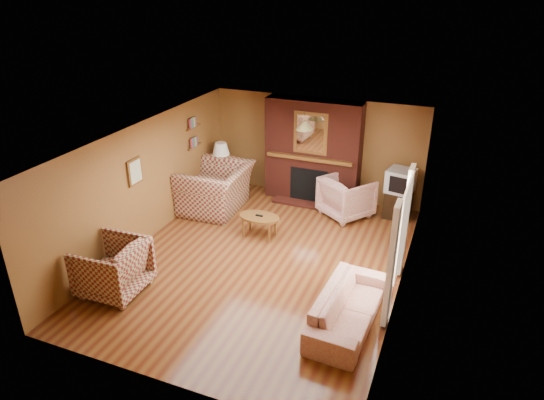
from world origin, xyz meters
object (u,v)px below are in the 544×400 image
at_px(table_lamp, 221,155).
at_px(tv_stand, 398,204).
at_px(fireplace, 313,152).
at_px(floral_sofa, 348,307).
at_px(plaid_armchair, 113,268).
at_px(side_table, 222,182).
at_px(plaid_loveseat, 216,188).
at_px(crt_tv, 401,181).
at_px(coffee_table, 259,219).
at_px(floral_armchair, 346,197).

distance_m(table_lamp, tv_stand, 4.22).
bearing_deg(fireplace, floral_sofa, -65.41).
bearing_deg(plaid_armchair, table_lamp, 179.95).
distance_m(side_table, table_lamp, 0.70).
height_order(plaid_loveseat, floral_sofa, plaid_loveseat).
height_order(plaid_loveseat, tv_stand, plaid_loveseat).
bearing_deg(fireplace, tv_stand, -5.15).
height_order(tv_stand, crt_tv, crt_tv).
height_order(fireplace, coffee_table, fireplace).
xyz_separation_m(fireplace, table_lamp, (-2.10, -0.53, -0.17)).
bearing_deg(floral_armchair, plaid_armchair, 91.08).
distance_m(fireplace, side_table, 2.33).
height_order(fireplace, plaid_loveseat, fireplace).
relative_size(side_table, tv_stand, 1.05).
distance_m(floral_armchair, tv_stand, 1.14).
xyz_separation_m(fireplace, side_table, (-2.10, -0.53, -0.86)).
distance_m(plaid_loveseat, side_table, 0.85).
distance_m(fireplace, floral_sofa, 4.65).
height_order(table_lamp, crt_tv, table_lamp).
bearing_deg(fireplace, coffee_table, -101.46).
relative_size(plaid_loveseat, crt_tv, 2.48).
bearing_deg(floral_armchair, side_table, 35.31).
relative_size(side_table, table_lamp, 0.94).
xyz_separation_m(coffee_table, table_lamp, (-1.67, 1.61, 0.62)).
bearing_deg(side_table, table_lamp, -90.00).
bearing_deg(floral_sofa, plaid_loveseat, 55.92).
bearing_deg(table_lamp, tv_stand, 4.82).
xyz_separation_m(side_table, crt_tv, (4.15, 0.34, 0.54)).
xyz_separation_m(plaid_loveseat, floral_armchair, (2.82, 0.77, -0.07)).
distance_m(fireplace, plaid_armchair, 5.24).
height_order(floral_armchair, crt_tv, crt_tv).
height_order(coffee_table, table_lamp, table_lamp).
height_order(fireplace, tv_stand, fireplace).
relative_size(coffee_table, side_table, 1.34).
xyz_separation_m(plaid_armchair, floral_sofa, (3.85, 0.65, -0.18)).
height_order(floral_armchair, table_lamp, table_lamp).
relative_size(plaid_armchair, coffee_table, 1.21).
bearing_deg(tv_stand, plaid_armchair, -128.84).
xyz_separation_m(plaid_armchair, side_table, (-0.15, 4.27, -0.15)).
bearing_deg(table_lamp, floral_sofa, -42.12).
bearing_deg(tv_stand, table_lamp, -173.14).
distance_m(fireplace, plaid_loveseat, 2.37).
xyz_separation_m(fireplace, tv_stand, (2.05, -0.18, -0.88)).
xyz_separation_m(floral_sofa, tv_stand, (0.15, 3.97, 0.01)).
bearing_deg(side_table, coffee_table, -43.95).
xyz_separation_m(plaid_loveseat, coffee_table, (1.42, -0.82, -0.11)).
bearing_deg(plaid_loveseat, tv_stand, 103.25).
bearing_deg(coffee_table, side_table, 136.05).
height_order(fireplace, side_table, fireplace).
xyz_separation_m(floral_sofa, side_table, (-4.00, 3.62, 0.03)).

